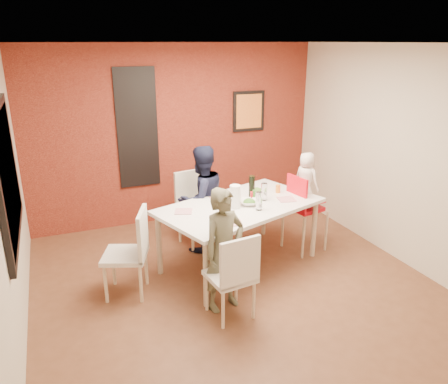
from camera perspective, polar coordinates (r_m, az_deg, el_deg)
name	(u,v)px	position (r m, az deg, el deg)	size (l,w,h in m)	color
ground	(233,283)	(5.28, 1.25, -11.83)	(4.50, 4.50, 0.00)	brown
ceiling	(235,43)	(4.53, 1.51, 18.90)	(4.50, 4.50, 0.02)	white
wall_back	(176,135)	(6.79, -6.24, 7.42)	(4.50, 0.02, 2.70)	beige
wall_front	(375,270)	(2.96, 19.15, -9.59)	(4.50, 0.02, 2.70)	beige
wall_left	(5,201)	(4.40, -26.66, -1.11)	(0.02, 4.50, 2.70)	beige
wall_right	(397,155)	(5.96, 21.70, 4.51)	(0.02, 4.50, 2.70)	beige
brick_accent_wall	(177,135)	(6.77, -6.19, 7.39)	(4.50, 0.02, 2.70)	maroon
picture_window_frame	(7,174)	(4.53, -26.52, 2.13)	(0.05, 1.70, 1.30)	black
picture_window_pane	(8,174)	(4.53, -26.33, 2.15)	(0.02, 1.55, 1.15)	black
glassblock_strip	(137,128)	(6.60, -11.26, 8.14)	(0.55, 0.03, 1.70)	silver
glassblock_surround	(137,129)	(6.59, -11.25, 8.13)	(0.60, 0.03, 1.76)	black
art_print_frame	(249,111)	(7.12, 3.24, 10.49)	(0.54, 0.03, 0.64)	black
art_print_canvas	(249,111)	(7.10, 3.29, 10.47)	(0.44, 0.01, 0.54)	orange
dining_table	(240,210)	(5.38, 2.10, -2.35)	(2.22, 1.66, 0.82)	white
chair_near	(234,273)	(4.43, 1.34, -10.52)	(0.49, 0.49, 0.95)	silver
chair_far	(195,204)	(6.08, -3.84, -1.54)	(0.55, 0.55, 1.03)	silver
chair_left	(133,248)	(4.94, -11.85, -7.21)	(0.60, 0.60, 1.00)	silver
high_chair	(303,206)	(5.91, 10.27, -1.76)	(0.52, 0.52, 1.07)	red
child_near	(224,250)	(4.55, 0.01, -7.59)	(0.49, 0.32, 1.34)	brown
child_far	(202,199)	(5.81, -2.94, -0.95)	(0.70, 0.55, 1.45)	black
toddler	(306,180)	(5.81, 10.67, 1.58)	(0.36, 0.23, 0.73)	silver
plate_near_left	(232,222)	(4.81, 1.11, -4.00)	(0.20, 0.20, 0.01)	white
plate_far_mid	(223,198)	(5.55, -0.17, -0.77)	(0.24, 0.24, 0.01)	white
plate_near_right	(287,199)	(5.56, 8.18, -0.96)	(0.20, 0.20, 0.01)	white
plate_far_left	(184,211)	(5.14, -5.31, -2.53)	(0.20, 0.20, 0.01)	silver
salad_bowl_a	(249,202)	(5.34, 3.33, -1.37)	(0.23, 0.23, 0.06)	white
salad_bowl_b	(257,191)	(5.76, 4.33, 0.12)	(0.19, 0.19, 0.05)	white
wine_bottle	(252,187)	(5.56, 3.66, 0.70)	(0.08, 0.08, 0.28)	black
wine_glass_a	(259,201)	(5.15, 4.60, -1.18)	(0.08, 0.08, 0.22)	white
wine_glass_b	(264,192)	(5.47, 5.25, 0.03)	(0.08, 0.08, 0.22)	white
paper_towel_roll	(235,197)	(5.19, 1.46, -0.62)	(0.13, 0.13, 0.28)	white
condiment_red	(252,197)	(5.44, 3.62, -0.60)	(0.03, 0.03, 0.13)	red
condiment_green	(254,196)	(5.45, 3.93, -0.47)	(0.04, 0.04, 0.15)	#3A7928
condiment_brown	(239,196)	(5.41, 1.96, -0.52)	(0.04, 0.04, 0.15)	brown
sippy_cup	(278,189)	(5.79, 7.06, 0.42)	(0.06, 0.06, 0.11)	orange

